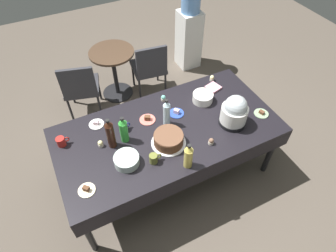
% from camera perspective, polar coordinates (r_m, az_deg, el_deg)
% --- Properties ---
extents(ground, '(9.00, 9.00, 0.00)m').
position_cam_1_polar(ground, '(3.43, 0.00, -9.00)').
color(ground, brown).
extents(potluck_table, '(2.20, 1.10, 0.75)m').
position_cam_1_polar(potluck_table, '(2.88, 0.00, -1.49)').
color(potluck_table, black).
rests_on(potluck_table, ground).
extents(frosted_layer_cake, '(0.33, 0.33, 0.12)m').
position_cam_1_polar(frosted_layer_cake, '(2.68, 0.11, -2.64)').
color(frosted_layer_cake, silver).
rests_on(frosted_layer_cake, potluck_table).
extents(slow_cooker, '(0.27, 0.27, 0.34)m').
position_cam_1_polar(slow_cooker, '(2.86, 12.98, 2.77)').
color(slow_cooker, black).
rests_on(slow_cooker, potluck_table).
extents(glass_salad_bowl, '(0.23, 0.23, 0.09)m').
position_cam_1_polar(glass_salad_bowl, '(2.58, -8.17, -6.67)').
color(glass_salad_bowl, '#B2C6BC').
rests_on(glass_salad_bowl, potluck_table).
extents(ceramic_snack_bowl, '(0.22, 0.22, 0.09)m').
position_cam_1_polar(ceramic_snack_bowl, '(3.12, 6.88, 5.62)').
color(ceramic_snack_bowl, silver).
rests_on(ceramic_snack_bowl, potluck_table).
extents(dessert_plate_cream, '(0.15, 0.15, 0.05)m').
position_cam_1_polar(dessert_plate_cream, '(2.52, -15.77, -12.01)').
color(dessert_plate_cream, beige).
rests_on(dessert_plate_cream, potluck_table).
extents(dessert_plate_cobalt, '(0.16, 0.16, 0.05)m').
position_cam_1_polar(dessert_plate_cobalt, '(2.98, 1.68, 2.67)').
color(dessert_plate_cobalt, '#2D4CB2').
rests_on(dessert_plate_cobalt, potluck_table).
extents(dessert_plate_white, '(0.15, 0.15, 0.05)m').
position_cam_1_polar(dessert_plate_white, '(2.96, -13.97, 0.44)').
color(dessert_plate_white, white).
rests_on(dessert_plate_white, potluck_table).
extents(dessert_plate_coral, '(0.16, 0.16, 0.05)m').
position_cam_1_polar(dessert_plate_coral, '(2.92, -4.08, 1.38)').
color(dessert_plate_coral, '#E07266').
rests_on(dessert_plate_coral, potluck_table).
extents(dessert_plate_sage, '(0.15, 0.15, 0.04)m').
position_cam_1_polar(dessert_plate_sage, '(3.13, 17.94, 2.41)').
color(dessert_plate_sage, '#8CA87F').
rests_on(dessert_plate_sage, potluck_table).
extents(cupcake_rose, '(0.05, 0.05, 0.07)m').
position_cam_1_polar(cupcake_rose, '(3.11, -0.92, 5.54)').
color(cupcake_rose, beige).
rests_on(cupcake_rose, potluck_table).
extents(cupcake_vanilla, '(0.05, 0.05, 0.07)m').
position_cam_1_polar(cupcake_vanilla, '(2.75, -13.18, -3.42)').
color(cupcake_vanilla, beige).
rests_on(cupcake_vanilla, potluck_table).
extents(cupcake_cocoa, '(0.05, 0.05, 0.07)m').
position_cam_1_polar(cupcake_cocoa, '(3.40, 8.67, 9.32)').
color(cupcake_cocoa, beige).
rests_on(cupcake_cocoa, potluck_table).
extents(cupcake_berry, '(0.05, 0.05, 0.07)m').
position_cam_1_polar(cupcake_berry, '(2.73, 8.51, -3.02)').
color(cupcake_berry, beige).
rests_on(cupcake_berry, potluck_table).
extents(soda_bottle_lime_soda, '(0.08, 0.08, 0.30)m').
position_cam_1_polar(soda_bottle_lime_soda, '(2.68, -8.74, -0.79)').
color(soda_bottle_lime_soda, green).
rests_on(soda_bottle_lime_soda, potluck_table).
extents(soda_bottle_ginger_ale, '(0.08, 0.08, 0.28)m').
position_cam_1_polar(soda_bottle_ginger_ale, '(2.48, 4.05, -5.98)').
color(soda_bottle_ginger_ale, gold).
rests_on(soda_bottle_ginger_ale, potluck_table).
extents(soda_bottle_water, '(0.07, 0.07, 0.32)m').
position_cam_1_polar(soda_bottle_water, '(2.78, -0.26, 2.56)').
color(soda_bottle_water, silver).
rests_on(soda_bottle_water, potluck_table).
extents(soda_bottle_cola, '(0.08, 0.08, 0.34)m').
position_cam_1_polar(soda_bottle_cola, '(2.64, -11.30, -1.57)').
color(soda_bottle_cola, '#33190F').
rests_on(soda_bottle_cola, potluck_table).
extents(coffee_mug_olive, '(0.12, 0.07, 0.09)m').
position_cam_1_polar(coffee_mug_olive, '(2.56, -2.82, -6.42)').
color(coffee_mug_olive, olive).
rests_on(coffee_mug_olive, potluck_table).
extents(coffee_mug_red, '(0.12, 0.08, 0.09)m').
position_cam_1_polar(coffee_mug_red, '(2.85, -20.32, -2.89)').
color(coffee_mug_red, '#B2231E').
rests_on(coffee_mug_red, potluck_table).
extents(coffee_mug_navy, '(0.11, 0.07, 0.08)m').
position_cam_1_polar(coffee_mug_navy, '(2.84, -8.76, -0.09)').
color(coffee_mug_navy, navy).
rests_on(coffee_mug_navy, potluck_table).
extents(paper_napkin_stack, '(0.17, 0.17, 0.02)m').
position_cam_1_polar(paper_napkin_stack, '(3.31, 8.93, 7.53)').
color(paper_napkin_stack, pink).
rests_on(paper_napkin_stack, potluck_table).
extents(maroon_chair_left, '(0.54, 0.54, 0.85)m').
position_cam_1_polar(maroon_chair_left, '(3.87, -16.88, 7.53)').
color(maroon_chair_left, '#333338').
rests_on(maroon_chair_left, ground).
extents(maroon_chair_right, '(0.49, 0.49, 0.85)m').
position_cam_1_polar(maroon_chair_right, '(4.05, -3.66, 11.71)').
color(maroon_chair_right, '#333338').
rests_on(maroon_chair_right, ground).
extents(round_cafe_table, '(0.60, 0.60, 0.72)m').
position_cam_1_polar(round_cafe_table, '(4.11, -10.70, 11.65)').
color(round_cafe_table, '#473323').
rests_on(round_cafe_table, ground).
extents(water_cooler, '(0.32, 0.32, 1.24)m').
position_cam_1_polar(water_cooler, '(4.63, 4.20, 18.14)').
color(water_cooler, silver).
rests_on(water_cooler, ground).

